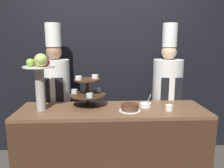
# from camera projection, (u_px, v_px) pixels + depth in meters

# --- Properties ---
(wall_back) EXTENTS (10.00, 0.06, 2.80)m
(wall_back) POSITION_uv_depth(u_px,v_px,m) (109.00, 55.00, 3.09)
(wall_back) COLOR black
(wall_back) RESTS_ON ground_plane
(buffet_counter) EXTENTS (2.01, 0.61, 0.88)m
(buffet_counter) POSITION_uv_depth(u_px,v_px,m) (112.00, 147.00, 2.43)
(buffet_counter) COLOR #422819
(buffet_counter) RESTS_ON ground_plane
(tiered_stand) EXTENTS (0.40, 0.40, 0.35)m
(tiered_stand) POSITION_uv_depth(u_px,v_px,m) (87.00, 91.00, 2.40)
(tiered_stand) COLOR #3D2819
(tiered_stand) RESTS_ON buffet_counter
(fruit_pedestal) EXTENTS (0.32, 0.32, 0.60)m
(fruit_pedestal) POSITION_uv_depth(u_px,v_px,m) (40.00, 74.00, 2.21)
(fruit_pedestal) COLOR #B2ADA8
(fruit_pedestal) RESTS_ON buffet_counter
(cake_round) EXTENTS (0.22, 0.22, 0.07)m
(cake_round) POSITION_uv_depth(u_px,v_px,m) (130.00, 108.00, 2.26)
(cake_round) COLOR white
(cake_round) RESTS_ON buffet_counter
(cup_white) EXTENTS (0.08, 0.08, 0.06)m
(cup_white) POSITION_uv_depth(u_px,v_px,m) (169.00, 108.00, 2.27)
(cup_white) COLOR white
(cup_white) RESTS_ON buffet_counter
(serving_bowl_far) EXTENTS (0.13, 0.13, 0.14)m
(serving_bowl_far) POSITION_uv_depth(u_px,v_px,m) (146.00, 105.00, 2.40)
(serving_bowl_far) COLOR white
(serving_bowl_far) RESTS_ON buffet_counter
(chef_left) EXTENTS (0.36, 0.36, 1.81)m
(chef_left) POSITION_uv_depth(u_px,v_px,m) (56.00, 91.00, 2.77)
(chef_left) COLOR black
(chef_left) RESTS_ON ground_plane
(chef_center_left) EXTENTS (0.38, 0.38, 1.82)m
(chef_center_left) POSITION_uv_depth(u_px,v_px,m) (167.00, 90.00, 2.84)
(chef_center_left) COLOR #38332D
(chef_center_left) RESTS_ON ground_plane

